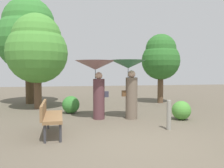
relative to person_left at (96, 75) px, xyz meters
name	(u,v)px	position (x,y,z in m)	size (l,w,h in m)	color
ground_plane	(139,143)	(0.62, -2.82, -1.49)	(40.00, 40.00, 0.00)	brown
person_left	(96,75)	(0.00, 0.00, 0.00)	(1.32, 1.32, 1.96)	#563338
person_right	(129,77)	(1.09, -0.17, -0.08)	(1.17, 1.17, 1.97)	#6B5B4C
park_bench	(50,115)	(-1.38, -1.74, -0.98)	(0.54, 1.51, 0.83)	#38383D
tree_near_left	(37,48)	(-2.20, 2.59, 1.08)	(2.56, 2.56, 4.02)	brown
tree_near_right	(161,57)	(3.66, 3.38, 0.81)	(1.91, 1.91, 3.46)	brown
tree_mid_left	(29,35)	(-2.79, 4.32, 1.87)	(3.08, 3.08, 5.17)	#4C3823
bush_path_left	(181,110)	(2.75, -0.64, -1.18)	(0.62, 0.62, 0.62)	#4C9338
bush_behind_bench	(71,105)	(-0.83, 1.24, -1.16)	(0.66, 0.66, 0.66)	#387F33
path_marker_post	(169,115)	(1.78, -1.80, -1.09)	(0.12, 0.12, 0.81)	gray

